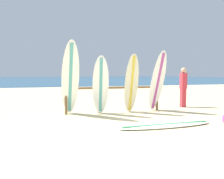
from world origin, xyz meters
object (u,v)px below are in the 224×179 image
object	(u,v)px
surfboard_leaning_far_left	(70,79)
surfboard_lying_on_sand	(166,125)
surfboard_leaning_left	(101,85)
surfboard_rack	(114,94)
surfboard_leaning_center	(158,82)
small_boat_offshore	(101,81)
surfboard_leaning_center_left	(131,84)
beachgoer_standing	(183,85)

from	to	relation	value
surfboard_leaning_far_left	surfboard_lying_on_sand	world-z (taller)	surfboard_leaning_far_left
surfboard_leaning_left	surfboard_lying_on_sand	distance (m)	2.59
surfboard_rack	surfboard_leaning_left	bearing A→B (deg)	-149.45
surfboard_leaning_center	small_boat_offshore	world-z (taller)	surfboard_leaning_center
surfboard_leaning_center_left	surfboard_leaning_center	bearing A→B (deg)	2.50
surfboard_leaning_far_left	surfboard_leaning_center	world-z (taller)	surfboard_leaning_far_left
surfboard_rack	small_boat_offshore	distance (m)	25.58
surfboard_lying_on_sand	small_boat_offshore	bearing A→B (deg)	80.63
surfboard_leaning_center	small_boat_offshore	xyz separation A→B (m)	(3.70, 25.34, -0.83)
surfboard_lying_on_sand	beachgoer_standing	bearing A→B (deg)	49.27
surfboard_rack	surfboard_leaning_center	distance (m)	1.62
surfboard_rack	surfboard_leaning_far_left	size ratio (longest dim) A/B	1.45
surfboard_rack	beachgoer_standing	distance (m)	3.09
surfboard_leaning_left	surfboard_leaning_center	xyz separation A→B (m)	(2.11, 0.03, 0.11)
surfboard_leaning_far_left	beachgoer_standing	distance (m)	4.66
surfboard_lying_on_sand	small_boat_offshore	distance (m)	27.78
surfboard_rack	small_boat_offshore	world-z (taller)	surfboard_rack
surfboard_leaning_far_left	surfboard_leaning_center_left	size ratio (longest dim) A/B	1.17
surfboard_leaning_center_left	surfboard_leaning_left	bearing A→B (deg)	179.33
surfboard_rack	surfboard_leaning_center	world-z (taller)	surfboard_leaning_center
surfboard_leaning_left	beachgoer_standing	xyz separation A→B (m)	(3.63, 0.69, -0.09)
surfboard_lying_on_sand	surfboard_leaning_center_left	bearing A→B (deg)	95.58
surfboard_leaning_far_left	surfboard_leaning_left	world-z (taller)	surfboard_leaning_far_left
surfboard_leaning_center	surfboard_lying_on_sand	distance (m)	2.46
surfboard_leaning_center_left	beachgoer_standing	world-z (taller)	surfboard_leaning_center_left
surfboard_rack	surfboard_leaning_far_left	bearing A→B (deg)	-170.45
surfboard_leaning_center_left	small_boat_offshore	distance (m)	25.83
surfboard_lying_on_sand	surfboard_leaning_far_left	bearing A→B (deg)	137.07
surfboard_leaning_left	surfboard_rack	bearing A→B (deg)	30.55
surfboard_leaning_center	beachgoer_standing	bearing A→B (deg)	23.33
beachgoer_standing	small_boat_offshore	xyz separation A→B (m)	(2.18, 24.68, -0.64)
surfboard_leaning_far_left	surfboard_leaning_center_left	distance (m)	2.08
surfboard_leaning_center_left	surfboard_leaning_center	xyz separation A→B (m)	(1.02, 0.04, 0.06)
surfboard_rack	beachgoer_standing	xyz separation A→B (m)	(3.06, 0.35, 0.24)
surfboard_leaning_center_left	surfboard_lying_on_sand	distance (m)	2.26
surfboard_leaning_left	surfboard_leaning_center	bearing A→B (deg)	0.87
surfboard_rack	surfboard_leaning_left	world-z (taller)	surfboard_leaning_left
beachgoer_standing	small_boat_offshore	world-z (taller)	beachgoer_standing
surfboard_rack	surfboard_lying_on_sand	bearing A→B (deg)	-73.27
surfboard_leaning_center_left	surfboard_rack	bearing A→B (deg)	145.77
surfboard_leaning_far_left	surfboard_leaning_center	size ratio (longest dim) A/B	1.10
beachgoer_standing	small_boat_offshore	size ratio (longest dim) A/B	0.67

